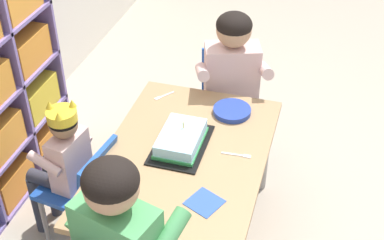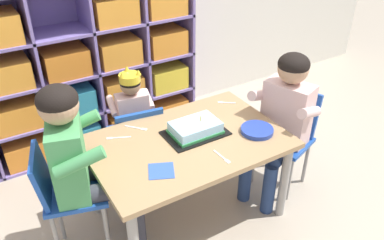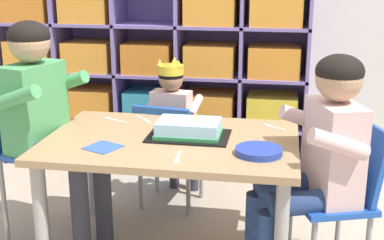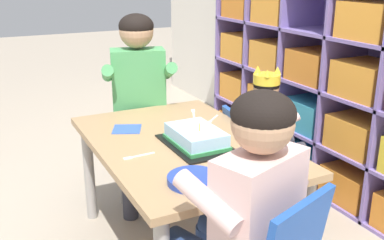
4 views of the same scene
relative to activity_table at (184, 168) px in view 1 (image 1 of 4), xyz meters
The scene contains 14 objects.
ground 0.50m from the activity_table, ahead, with size 16.00×16.00×0.00m, color tan.
activity_table is the anchor object (origin of this frame).
classroom_chair_blue 0.51m from the activity_table, 104.30° to the left, with size 0.38×0.37×0.61m.
child_with_crown 0.59m from the activity_table, 100.58° to the left, with size 0.32×0.32×0.84m.
adult_helper_seated 0.63m from the activity_table, behind, with size 0.47×0.46×1.08m.
classroom_chair_guest_side 0.76m from the activity_table, ahead, with size 0.41×0.42×0.69m.
guest_at_table_side 0.66m from the activity_table, ahead, with size 0.48×0.46×0.98m.
birthday_cake_on_tray 0.13m from the activity_table, 26.14° to the left, with size 0.37×0.24×0.11m.
paper_plate_stack 0.43m from the activity_table, 19.48° to the right, with size 0.19×0.19×0.03m, color #233DA3.
paper_napkin_square 0.32m from the activity_table, 146.94° to the right, with size 0.13×0.13×0.00m, color #3356B7.
fork_near_child_seat 0.42m from the activity_table, 145.94° to the left, with size 0.14×0.07×0.00m.
fork_by_napkin 0.51m from the activity_table, 29.46° to the left, with size 0.11×0.09×0.00m.
fork_scattered_mid_table 0.27m from the activity_table, 72.44° to the right, with size 0.02×0.14×0.00m.
fork_beside_plate_stack 0.34m from the activity_table, 126.59° to the left, with size 0.11×0.12×0.00m.
Camera 1 is at (-1.82, -0.56, 2.21)m, focal length 50.31 mm.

